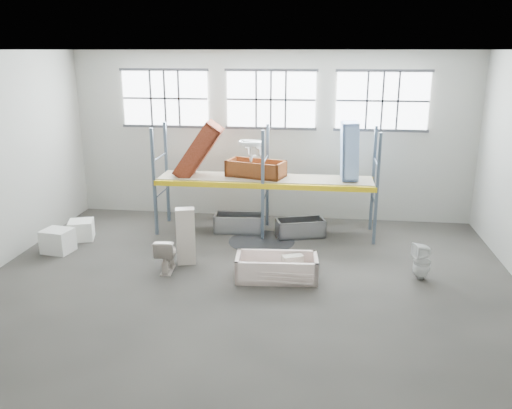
% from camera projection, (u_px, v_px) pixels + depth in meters
% --- Properties ---
extents(floor, '(12.00, 10.00, 0.10)m').
position_uv_depth(floor, '(247.00, 286.00, 11.63)').
color(floor, '#4E4942').
rests_on(floor, ground).
extents(ceiling, '(12.00, 10.00, 0.10)m').
position_uv_depth(ceiling, '(246.00, 47.00, 10.18)').
color(ceiling, silver).
rests_on(ceiling, ground).
extents(wall_back, '(12.00, 0.10, 5.00)m').
position_uv_depth(wall_back, '(271.00, 136.00, 15.71)').
color(wall_back, '#AFADA1').
rests_on(wall_back, ground).
extents(wall_front, '(12.00, 0.10, 5.00)m').
position_uv_depth(wall_front, '(185.00, 272.00, 6.11)').
color(wall_front, '#B7B5A9').
rests_on(wall_front, ground).
extents(window_left, '(2.60, 0.04, 1.60)m').
position_uv_depth(window_left, '(165.00, 98.00, 15.68)').
color(window_left, white).
rests_on(window_left, wall_back).
extents(window_mid, '(2.60, 0.04, 1.60)m').
position_uv_depth(window_mid, '(271.00, 100.00, 15.29)').
color(window_mid, white).
rests_on(window_mid, wall_back).
extents(window_right, '(2.60, 0.04, 1.60)m').
position_uv_depth(window_right, '(382.00, 101.00, 14.90)').
color(window_right, white).
rests_on(window_right, wall_back).
extents(rack_upright_la, '(0.08, 0.08, 3.00)m').
position_uv_depth(rack_upright_la, '(154.00, 183.00, 14.32)').
color(rack_upright_la, slate).
rests_on(rack_upright_la, floor).
extents(rack_upright_lb, '(0.08, 0.08, 3.00)m').
position_uv_depth(rack_upright_lb, '(167.00, 173.00, 15.46)').
color(rack_upright_lb, slate).
rests_on(rack_upright_lb, floor).
extents(rack_upright_ma, '(0.08, 0.08, 3.00)m').
position_uv_depth(rack_upright_ma, '(263.00, 186.00, 13.95)').
color(rack_upright_ma, slate).
rests_on(rack_upright_ma, floor).
extents(rack_upright_mb, '(0.08, 0.08, 3.00)m').
position_uv_depth(rack_upright_mb, '(267.00, 176.00, 15.09)').
color(rack_upright_mb, slate).
rests_on(rack_upright_mb, floor).
extents(rack_upright_ra, '(0.08, 0.08, 3.00)m').
position_uv_depth(rack_upright_ra, '(377.00, 190.00, 13.58)').
color(rack_upright_ra, slate).
rests_on(rack_upright_ra, floor).
extents(rack_upright_rb, '(0.08, 0.08, 3.00)m').
position_uv_depth(rack_upright_rb, '(373.00, 179.00, 14.72)').
color(rack_upright_rb, slate).
rests_on(rack_upright_rb, floor).
extents(rack_beam_front, '(6.00, 0.10, 0.14)m').
position_uv_depth(rack_beam_front, '(263.00, 186.00, 13.95)').
color(rack_beam_front, yellow).
rests_on(rack_beam_front, floor).
extents(rack_beam_back, '(6.00, 0.10, 0.14)m').
position_uv_depth(rack_beam_back, '(267.00, 176.00, 15.09)').
color(rack_beam_back, yellow).
rests_on(rack_beam_back, floor).
extents(shelf_deck, '(5.90, 1.10, 0.03)m').
position_uv_depth(shelf_deck, '(265.00, 178.00, 14.50)').
color(shelf_deck, gray).
rests_on(shelf_deck, floor).
extents(wet_patch, '(1.80, 1.80, 0.00)m').
position_uv_depth(wet_patch, '(262.00, 241.00, 14.18)').
color(wet_patch, black).
rests_on(wet_patch, floor).
extents(bathtub_beige, '(1.90, 1.00, 0.54)m').
position_uv_depth(bathtub_beige, '(277.00, 267.00, 11.81)').
color(bathtub_beige, '#F6D8CD').
rests_on(bathtub_beige, floor).
extents(cistern_spare, '(0.51, 0.39, 0.44)m').
position_uv_depth(cistern_spare, '(292.00, 264.00, 11.95)').
color(cistern_spare, beige).
rests_on(cistern_spare, bathtub_beige).
extents(sink_in_tub, '(0.46, 0.46, 0.14)m').
position_uv_depth(sink_in_tub, '(265.00, 265.00, 12.24)').
color(sink_in_tub, '#C3A9A0').
rests_on(sink_in_tub, bathtub_beige).
extents(toilet_beige, '(0.53, 0.85, 0.83)m').
position_uv_depth(toilet_beige, '(167.00, 254.00, 12.20)').
color(toilet_beige, beige).
rests_on(toilet_beige, floor).
extents(cistern_tall, '(0.51, 0.39, 1.39)m').
position_uv_depth(cistern_tall, '(186.00, 236.00, 12.55)').
color(cistern_tall, beige).
rests_on(cistern_tall, floor).
extents(toilet_white, '(0.48, 0.47, 0.85)m').
position_uv_depth(toilet_white, '(422.00, 262.00, 11.75)').
color(toilet_white, white).
rests_on(toilet_white, floor).
extents(steel_tub_left, '(1.41, 0.70, 0.51)m').
position_uv_depth(steel_tub_left, '(239.00, 223.00, 14.91)').
color(steel_tub_left, '#B1B4B9').
rests_on(steel_tub_left, floor).
extents(steel_tub_right, '(1.45, 0.98, 0.49)m').
position_uv_depth(steel_tub_right, '(300.00, 228.00, 14.52)').
color(steel_tub_right, '#A0A2A8').
rests_on(steel_tub_right, floor).
extents(rust_tub_flat, '(1.74, 1.16, 0.45)m').
position_uv_depth(rust_tub_flat, '(256.00, 169.00, 14.56)').
color(rust_tub_flat, brown).
rests_on(rust_tub_flat, shelf_deck).
extents(rust_tub_tilted, '(1.42, 0.87, 1.70)m').
position_uv_depth(rust_tub_tilted, '(199.00, 151.00, 14.55)').
color(rust_tub_tilted, maroon).
rests_on(rust_tub_tilted, shelf_deck).
extents(sink_on_shelf, '(0.79, 0.69, 0.59)m').
position_uv_depth(sink_on_shelf, '(251.00, 161.00, 14.23)').
color(sink_on_shelf, silver).
rests_on(sink_on_shelf, rust_tub_flat).
extents(blue_tub_upright, '(0.53, 0.75, 1.55)m').
position_uv_depth(blue_tub_upright, '(350.00, 151.00, 14.01)').
color(blue_tub_upright, '#8FB2EC').
rests_on(blue_tub_upright, shelf_deck).
extents(bucket, '(0.36, 0.36, 0.36)m').
position_uv_depth(bucket, '(253.00, 275.00, 11.66)').
color(bucket, silver).
rests_on(bucket, floor).
extents(carton_near, '(0.78, 0.70, 0.60)m').
position_uv_depth(carton_near, '(58.00, 241.00, 13.38)').
color(carton_near, silver).
rests_on(carton_near, floor).
extents(carton_far, '(0.80, 0.80, 0.53)m').
position_uv_depth(carton_far, '(81.00, 230.00, 14.29)').
color(carton_far, white).
rests_on(carton_far, floor).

